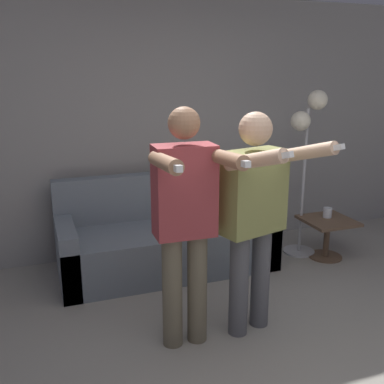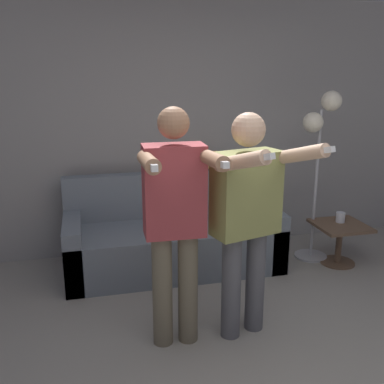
{
  "view_description": "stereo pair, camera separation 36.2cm",
  "coord_description": "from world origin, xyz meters",
  "px_view_note": "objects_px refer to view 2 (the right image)",
  "views": [
    {
      "loc": [
        -1.34,
        -1.92,
        1.9
      ],
      "look_at": [
        -0.16,
        1.37,
        0.94
      ],
      "focal_mm": 42.0,
      "sensor_mm": 36.0,
      "label": 1
    },
    {
      "loc": [
        -0.99,
        -2.03,
        1.9
      ],
      "look_at": [
        -0.16,
        1.37,
        0.94
      ],
      "focal_mm": 42.0,
      "sensor_mm": 36.0,
      "label": 2
    }
  ],
  "objects_px": {
    "person_right": "(247,210)",
    "floor_lamp": "(320,136)",
    "cup": "(340,217)",
    "person_left": "(175,215)",
    "couch": "(173,239)",
    "cat": "(202,162)",
    "side_table": "(340,235)"
  },
  "relations": [
    {
      "from": "person_right",
      "to": "floor_lamp",
      "type": "relative_size",
      "value": 0.96
    },
    {
      "from": "cup",
      "to": "floor_lamp",
      "type": "bearing_deg",
      "value": 144.56
    },
    {
      "from": "cup",
      "to": "person_left",
      "type": "bearing_deg",
      "value": -152.12
    },
    {
      "from": "couch",
      "to": "person_left",
      "type": "distance_m",
      "value": 1.45
    },
    {
      "from": "cat",
      "to": "floor_lamp",
      "type": "distance_m",
      "value": 1.19
    },
    {
      "from": "couch",
      "to": "cat",
      "type": "xyz_separation_m",
      "value": [
        0.37,
        0.3,
        0.7
      ]
    },
    {
      "from": "floor_lamp",
      "to": "side_table",
      "type": "height_order",
      "value": "floor_lamp"
    },
    {
      "from": "cup",
      "to": "side_table",
      "type": "bearing_deg",
      "value": -115.99
    },
    {
      "from": "person_left",
      "to": "person_right",
      "type": "distance_m",
      "value": 0.51
    },
    {
      "from": "floor_lamp",
      "to": "side_table",
      "type": "distance_m",
      "value": 1.01
    },
    {
      "from": "person_right",
      "to": "cat",
      "type": "relative_size",
      "value": 3.04
    },
    {
      "from": "cup",
      "to": "person_right",
      "type": "bearing_deg",
      "value": -144.13
    },
    {
      "from": "cat",
      "to": "side_table",
      "type": "relative_size",
      "value": 1.09
    },
    {
      "from": "floor_lamp",
      "to": "side_table",
      "type": "bearing_deg",
      "value": -49.25
    },
    {
      "from": "couch",
      "to": "cup",
      "type": "distance_m",
      "value": 1.69
    },
    {
      "from": "person_left",
      "to": "side_table",
      "type": "bearing_deg",
      "value": 28.86
    },
    {
      "from": "person_left",
      "to": "cup",
      "type": "bearing_deg",
      "value": 29.94
    },
    {
      "from": "couch",
      "to": "person_left",
      "type": "relative_size",
      "value": 1.22
    },
    {
      "from": "couch",
      "to": "person_right",
      "type": "distance_m",
      "value": 1.46
    },
    {
      "from": "person_left",
      "to": "side_table",
      "type": "distance_m",
      "value": 2.19
    },
    {
      "from": "person_left",
      "to": "cat",
      "type": "distance_m",
      "value": 1.68
    },
    {
      "from": "person_left",
      "to": "cat",
      "type": "relative_size",
      "value": 3.13
    },
    {
      "from": "couch",
      "to": "cup",
      "type": "bearing_deg",
      "value": -9.03
    },
    {
      "from": "couch",
      "to": "cat",
      "type": "distance_m",
      "value": 0.84
    },
    {
      "from": "side_table",
      "to": "cup",
      "type": "distance_m",
      "value": 0.18
    },
    {
      "from": "person_left",
      "to": "side_table",
      "type": "height_order",
      "value": "person_left"
    },
    {
      "from": "cat",
      "to": "cup",
      "type": "xyz_separation_m",
      "value": [
        1.29,
        -0.56,
        -0.52
      ]
    },
    {
      "from": "person_left",
      "to": "floor_lamp",
      "type": "bearing_deg",
      "value": 36.35
    },
    {
      "from": "person_right",
      "to": "side_table",
      "type": "distance_m",
      "value": 1.77
    },
    {
      "from": "cat",
      "to": "couch",
      "type": "bearing_deg",
      "value": -140.98
    },
    {
      "from": "side_table",
      "to": "cup",
      "type": "xyz_separation_m",
      "value": [
        0.03,
        0.06,
        0.16
      ]
    },
    {
      "from": "cat",
      "to": "floor_lamp",
      "type": "xyz_separation_m",
      "value": [
        1.08,
        -0.42,
        0.29
      ]
    }
  ]
}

